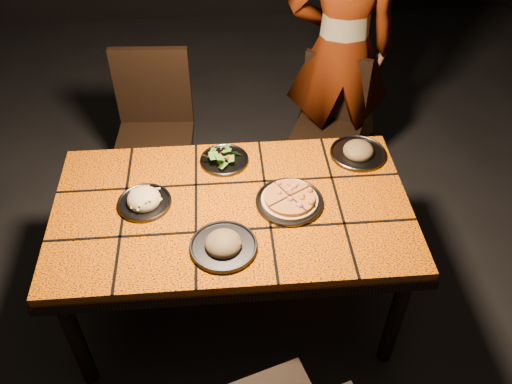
{
  "coord_description": "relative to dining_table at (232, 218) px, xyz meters",
  "views": [
    {
      "loc": [
        -0.03,
        -1.73,
        2.46
      ],
      "look_at": [
        0.11,
        0.01,
        0.82
      ],
      "focal_mm": 38.0,
      "sensor_mm": 36.0,
      "label": 1
    }
  ],
  "objects": [
    {
      "name": "chair_far_left",
      "position": [
        -0.42,
        0.93,
        -0.11
      ],
      "size": [
        0.47,
        0.47,
        0.98
      ],
      "rotation": [
        0.0,
        0.0,
        -0.06
      ],
      "color": "black",
      "rests_on": "ground"
    },
    {
      "name": "chair_far_right",
      "position": [
        0.64,
        0.96,
        -0.17
      ],
      "size": [
        0.53,
        0.53,
        0.88
      ],
      "rotation": [
        0.0,
        0.0,
        -0.42
      ],
      "color": "black",
      "rests_on": "ground"
    },
    {
      "name": "plate_pasta",
      "position": [
        -0.39,
        0.04,
        0.1
      ],
      "size": [
        0.24,
        0.24,
        0.08
      ],
      "color": "#3E3E44",
      "rests_on": "dining_table"
    },
    {
      "name": "plate_mushroom_b",
      "position": [
        0.64,
        0.31,
        0.1
      ],
      "size": [
        0.28,
        0.28,
        0.09
      ],
      "color": "#3E3E44",
      "rests_on": "dining_table"
    },
    {
      "name": "room_shell",
      "position": [
        0.0,
        0.0,
        0.83
      ],
      "size": [
        6.04,
        7.04,
        3.08
      ],
      "color": "black",
      "rests_on": "ground"
    },
    {
      "name": "diner",
      "position": [
        0.7,
        1.11,
        0.21
      ],
      "size": [
        0.68,
        0.48,
        1.77
      ],
      "primitive_type": "imported",
      "rotation": [
        0.0,
        0.0,
        3.05
      ],
      "color": "brown",
      "rests_on": "ground"
    },
    {
      "name": "plate_salad",
      "position": [
        -0.02,
        0.31,
        0.1
      ],
      "size": [
        0.24,
        0.24,
        0.07
      ],
      "color": "#3E3E44",
      "rests_on": "dining_table"
    },
    {
      "name": "plate_pizza",
      "position": [
        0.26,
        -0.0,
        0.1
      ],
      "size": [
        0.35,
        0.35,
        0.04
      ],
      "color": "#3E3E44",
      "rests_on": "dining_table"
    },
    {
      "name": "dining_table",
      "position": [
        0.0,
        0.0,
        0.0
      ],
      "size": [
        1.62,
        0.92,
        0.75
      ],
      "color": "orange",
      "rests_on": "ground"
    },
    {
      "name": "plate_mushroom_a",
      "position": [
        -0.05,
        -0.25,
        0.1
      ],
      "size": [
        0.28,
        0.28,
        0.09
      ],
      "color": "#3E3E44",
      "rests_on": "dining_table"
    }
  ]
}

